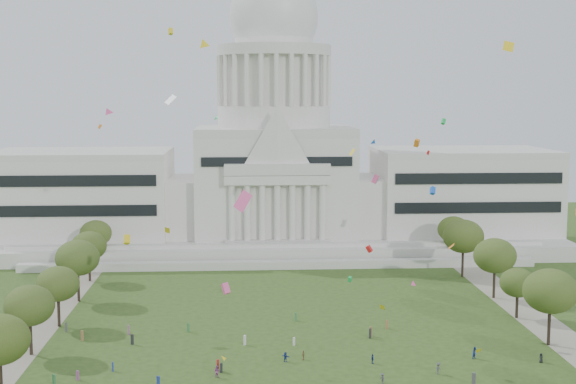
# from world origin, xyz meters

# --- Properties ---
(capitol) EXTENTS (160.00, 64.50, 91.30)m
(capitol) POSITION_xyz_m (0.00, 113.59, 22.30)
(capitol) COLOR beige
(capitol) RESTS_ON ground
(path_left) EXTENTS (8.00, 160.00, 0.04)m
(path_left) POSITION_xyz_m (-48.00, 30.00, 0.02)
(path_left) COLOR gray
(path_left) RESTS_ON ground
(path_right) EXTENTS (8.00, 160.00, 0.04)m
(path_right) POSITION_xyz_m (48.00, 30.00, 0.02)
(path_right) COLOR gray
(path_right) RESTS_ON ground
(row_tree_l_2) EXTENTS (8.42, 8.42, 11.97)m
(row_tree_l_2) POSITION_xyz_m (-45.04, 17.30, 8.51)
(row_tree_l_2) COLOR black
(row_tree_l_2) RESTS_ON ground
(row_tree_r_2) EXTENTS (9.55, 9.55, 13.58)m
(row_tree_r_2) POSITION_xyz_m (44.17, 17.44, 9.66)
(row_tree_r_2) COLOR black
(row_tree_r_2) RESTS_ON ground
(row_tree_l_3) EXTENTS (8.12, 8.12, 11.55)m
(row_tree_l_3) POSITION_xyz_m (-44.09, 33.92, 8.21)
(row_tree_l_3) COLOR black
(row_tree_l_3) RESTS_ON ground
(row_tree_r_3) EXTENTS (7.01, 7.01, 9.98)m
(row_tree_r_3) POSITION_xyz_m (44.40, 34.48, 7.08)
(row_tree_r_3) COLOR black
(row_tree_r_3) RESTS_ON ground
(row_tree_l_4) EXTENTS (9.29, 9.29, 13.21)m
(row_tree_l_4) POSITION_xyz_m (-44.08, 52.42, 9.39)
(row_tree_l_4) COLOR black
(row_tree_l_4) RESTS_ON ground
(row_tree_r_4) EXTENTS (9.19, 9.19, 13.06)m
(row_tree_r_4) POSITION_xyz_m (44.76, 50.04, 9.29)
(row_tree_r_4) COLOR black
(row_tree_r_4) RESTS_ON ground
(row_tree_l_5) EXTENTS (8.33, 8.33, 11.85)m
(row_tree_l_5) POSITION_xyz_m (-45.22, 71.01, 8.42)
(row_tree_l_5) COLOR black
(row_tree_l_5) RESTS_ON ground
(row_tree_r_5) EXTENTS (9.82, 9.82, 13.96)m
(row_tree_r_5) POSITION_xyz_m (43.49, 70.19, 9.93)
(row_tree_r_5) COLOR black
(row_tree_r_5) RESTS_ON ground
(row_tree_l_6) EXTENTS (8.19, 8.19, 11.64)m
(row_tree_l_6) POSITION_xyz_m (-46.87, 89.14, 8.27)
(row_tree_l_6) COLOR black
(row_tree_l_6) RESTS_ON ground
(row_tree_r_6) EXTENTS (8.42, 8.42, 11.97)m
(row_tree_r_6) POSITION_xyz_m (45.96, 88.13, 8.51)
(row_tree_r_6) COLOR black
(row_tree_r_6) RESTS_ON ground
(person_0) EXTENTS (0.86, 0.92, 1.58)m
(person_0) POSITION_xyz_m (39.45, 8.45, 0.79)
(person_0) COLOR #26262B
(person_0) RESTS_ON ground
(person_2) EXTENTS (1.14, 1.07, 2.01)m
(person_2) POSITION_xyz_m (29.18, 10.96, 1.01)
(person_2) COLOR navy
(person_2) RESTS_ON ground
(person_3) EXTENTS (1.00, 1.22, 1.69)m
(person_3) POSITION_xyz_m (11.75, 0.33, 0.84)
(person_3) COLOR #4C4C51
(person_3) RESTS_ON ground
(person_4) EXTENTS (0.67, 0.99, 1.56)m
(person_4) POSITION_xyz_m (0.64, 12.04, 0.78)
(person_4) COLOR olive
(person_4) RESTS_ON ground
(person_5) EXTENTS (1.58, 1.38, 1.64)m
(person_5) POSITION_xyz_m (-2.38, 11.24, 0.82)
(person_5) COLOR navy
(person_5) RESTS_ON ground
(person_8) EXTENTS (1.10, 0.99, 1.92)m
(person_8) POSITION_xyz_m (-13.40, 4.61, 0.96)
(person_8) COLOR #994C8C
(person_8) RESTS_ON ground
(person_9) EXTENTS (1.25, 1.35, 1.89)m
(person_9) POSITION_xyz_m (21.27, 3.95, 0.95)
(person_9) COLOR #4C4C51
(person_9) RESTS_ON ground
(person_10) EXTENTS (0.62, 0.99, 1.60)m
(person_10) POSITION_xyz_m (11.77, 9.48, 0.80)
(person_10) COLOR navy
(person_10) RESTS_ON ground
(distant_crowd) EXTENTS (67.89, 40.59, 1.95)m
(distant_crowd) POSITION_xyz_m (-12.71, 13.35, 0.88)
(distant_crowd) COLOR #994C8C
(distant_crowd) RESTS_ON ground
(kite_swarm) EXTENTS (85.71, 105.98, 49.61)m
(kite_swarm) POSITION_xyz_m (1.47, 14.03, 26.17)
(kite_swarm) COLOR red
(kite_swarm) RESTS_ON ground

